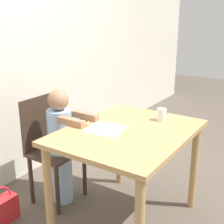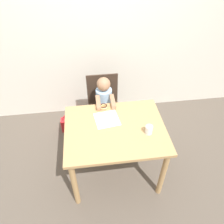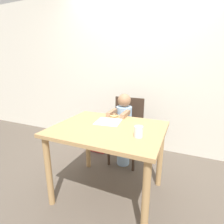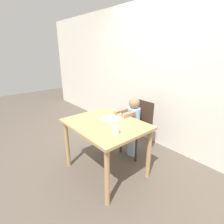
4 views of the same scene
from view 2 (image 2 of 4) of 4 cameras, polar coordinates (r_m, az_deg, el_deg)
name	(u,v)px [view 2 (image 2 of 4)]	position (r m, az deg, el deg)	size (l,w,h in m)	color
ground_plane	(115,170)	(2.91, 0.68, -14.85)	(12.00, 12.00, 0.00)	brown
wall_back	(102,35)	(3.10, -2.59, 19.35)	(8.00, 0.05, 2.50)	silver
dining_table	(115,136)	(2.39, 0.80, -6.17)	(1.06, 0.84, 0.77)	tan
chair	(104,106)	(3.03, -2.22, 1.62)	(0.42, 0.37, 0.92)	#38281E
child_figure	(104,109)	(2.91, -2.01, 0.85)	(0.22, 0.42, 1.00)	#99BCE0
donut	(104,106)	(2.54, -2.22, 1.48)	(0.10, 0.10, 0.03)	#DBB270
napkin	(107,119)	(2.40, -1.34, -1.89)	(0.29, 0.29, 0.00)	white
handbag	(70,124)	(3.34, -10.82, -3.06)	(0.26, 0.12, 0.31)	red
cup	(149,130)	(2.26, 9.62, -4.59)	(0.07, 0.07, 0.10)	white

